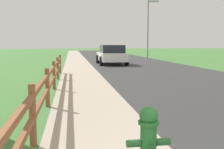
# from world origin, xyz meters

# --- Properties ---
(ground_plane) EXTENTS (120.00, 120.00, 0.00)m
(ground_plane) POSITION_xyz_m (0.00, 25.00, 0.00)
(ground_plane) COLOR #447839
(road_asphalt) EXTENTS (7.00, 66.00, 0.01)m
(road_asphalt) POSITION_xyz_m (3.50, 27.00, 0.00)
(road_asphalt) COLOR #343434
(road_asphalt) RESTS_ON ground
(curb_concrete) EXTENTS (6.00, 66.00, 0.01)m
(curb_concrete) POSITION_xyz_m (-3.00, 27.00, 0.00)
(curb_concrete) COLOR #B2A290
(curb_concrete) RESTS_ON ground
(grass_verge) EXTENTS (5.00, 66.00, 0.00)m
(grass_verge) POSITION_xyz_m (-4.50, 27.00, 0.01)
(grass_verge) COLOR #447839
(grass_verge) RESTS_ON ground
(fire_hydrant) EXTENTS (0.50, 0.41, 0.91)m
(fire_hydrant) POSITION_xyz_m (-0.65, 1.79, 0.48)
(fire_hydrant) COLOR #287233
(fire_hydrant) RESTS_ON ground
(rail_fence) EXTENTS (0.11, 13.28, 0.98)m
(rail_fence) POSITION_xyz_m (-2.08, 7.12, 0.58)
(rail_fence) COLOR brown
(rail_fence) RESTS_ON ground
(parked_suv_white) EXTENTS (2.07, 4.20, 1.48)m
(parked_suv_white) POSITION_xyz_m (1.58, 19.34, 0.75)
(parked_suv_white) COLOR white
(parked_suv_white) RESTS_ON ground
(street_lamp) EXTENTS (1.17, 0.20, 6.08)m
(street_lamp) POSITION_xyz_m (6.60, 26.48, 3.63)
(street_lamp) COLOR gray
(street_lamp) RESTS_ON ground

